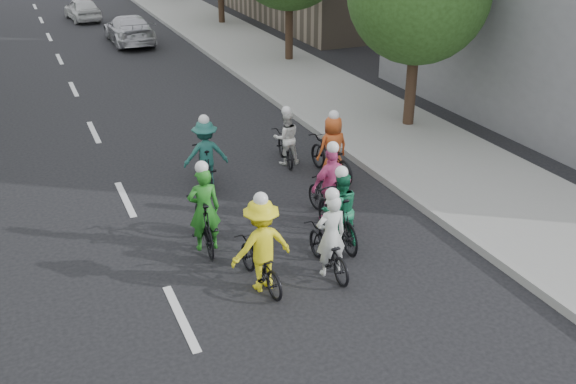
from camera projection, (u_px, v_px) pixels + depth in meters
ground at (181, 318)px, 10.80m from camera, size 120.00×120.00×0.00m
sidewalk_right at (333, 98)px, 21.96m from camera, size 4.00×80.00×0.15m
curb_right at (281, 105)px, 21.25m from camera, size 0.18×80.00×0.18m
cyclist_0 at (329, 245)px, 11.88m from camera, size 0.63×1.69×1.76m
cyclist_1 at (338, 214)px, 12.81m from camera, size 0.79×1.91×1.73m
cyclist_2 at (261, 252)px, 11.36m from camera, size 1.18×1.70×1.90m
cyclist_3 at (330, 191)px, 13.76m from camera, size 1.03×1.68×1.83m
cyclist_4 at (331, 154)px, 15.85m from camera, size 0.83×1.99×1.77m
cyclist_5 at (204, 217)px, 12.69m from camera, size 0.67×1.82×1.89m
cyclist_6 at (286, 143)px, 16.74m from camera, size 0.81×1.64×1.57m
cyclist_7 at (206, 158)px, 15.38m from camera, size 1.13×1.70×1.81m
follow_car_lead at (129, 29)px, 29.98m from camera, size 1.88×4.53×1.31m
follow_car_trail at (82, 9)px, 35.36m from camera, size 1.82×3.74×1.23m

